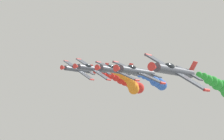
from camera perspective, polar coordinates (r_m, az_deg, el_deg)
name	(u,v)px	position (r m, az deg, el deg)	size (l,w,h in m)	color
airplane_lead	(174,71)	(56.63, 7.70, -0.07)	(8.37, 10.35, 5.24)	#474C56
airplane_left_inner	(137,71)	(70.22, 3.06, -0.15)	(8.90, 10.35, 4.16)	#474C56
airplane_right_inner	(115,70)	(82.49, 0.43, -0.01)	(8.89, 10.35, 4.20)	#474C56
smoke_trail_right_inner	(155,81)	(95.76, 5.39, -1.41)	(2.66, 13.39, 3.16)	blue
airplane_left_outer	(92,68)	(95.69, -2.51, 0.20)	(8.37, 10.35, 5.25)	#474C56
smoke_trail_left_outer	(131,84)	(114.68, 2.32, -1.72)	(7.81, 20.38, 4.72)	orange
airplane_right_outer	(77,69)	(108.25, -4.31, 0.07)	(8.34, 10.35, 5.30)	#474C56
smoke_trail_right_outer	(128,83)	(122.53, 1.95, -1.62)	(4.64, 18.46, 5.22)	red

